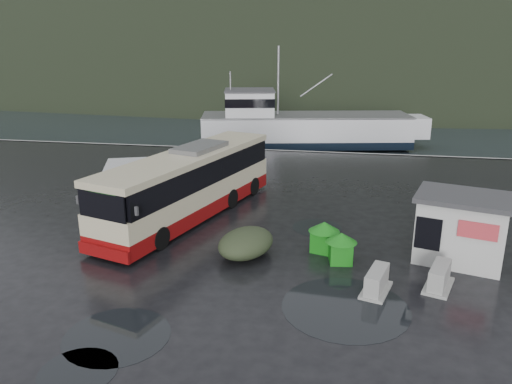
% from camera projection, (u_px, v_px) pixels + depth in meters
% --- Properties ---
extents(ground, '(160.00, 160.00, 0.00)m').
position_uv_depth(ground, '(213.00, 248.00, 22.02)').
color(ground, black).
rests_on(ground, ground).
extents(harbor_water, '(300.00, 180.00, 0.02)m').
position_uv_depth(harbor_water, '(323.00, 73.00, 125.45)').
color(harbor_water, black).
rests_on(harbor_water, ground).
extents(quay_edge, '(160.00, 0.60, 1.50)m').
position_uv_depth(quay_edge, '(275.00, 150.00, 40.83)').
color(quay_edge, '#999993').
rests_on(quay_edge, ground).
extents(headland, '(780.00, 540.00, 570.00)m').
position_uv_depth(headland, '(355.00, 54.00, 255.47)').
color(headland, black).
rests_on(headland, ground).
extents(coach_bus, '(6.74, 13.07, 3.59)m').
position_uv_depth(coach_bus, '(191.00, 216.00, 25.96)').
color(coach_bus, '#C5BA95').
rests_on(coach_bus, ground).
extents(white_van, '(4.30, 6.86, 2.71)m').
position_uv_depth(white_van, '(128.00, 223.00, 24.89)').
color(white_van, silver).
rests_on(white_van, ground).
extents(waste_bin_left, '(1.22, 1.22, 1.35)m').
position_uv_depth(waste_bin_left, '(323.00, 251.00, 21.71)').
color(waste_bin_left, '#157614').
rests_on(waste_bin_left, ground).
extents(waste_bin_right, '(1.05, 1.05, 1.30)m').
position_uv_depth(waste_bin_right, '(340.00, 262.00, 20.65)').
color(waste_bin_right, '#157614').
rests_on(waste_bin_right, ground).
extents(dome_tent, '(2.98, 3.46, 1.14)m').
position_uv_depth(dome_tent, '(246.00, 255.00, 21.28)').
color(dome_tent, '#2D3721').
rests_on(dome_tent, ground).
extents(ticket_kiosk, '(4.29, 3.69, 2.86)m').
position_uv_depth(ticket_kiosk, '(457.00, 260.00, 20.83)').
color(ticket_kiosk, beige).
rests_on(ticket_kiosk, ground).
extents(jersey_barrier_a, '(1.43, 1.98, 0.89)m').
position_uv_depth(jersey_barrier_a, '(438.00, 287.00, 18.57)').
color(jersey_barrier_a, '#999993').
rests_on(jersey_barrier_a, ground).
extents(jersey_barrier_b, '(1.34, 1.92, 0.87)m').
position_uv_depth(jersey_barrier_b, '(376.00, 292.00, 18.26)').
color(jersey_barrier_b, '#999993').
rests_on(jersey_barrier_b, ground).
extents(fishing_trawler, '(23.96, 9.61, 9.36)m').
position_uv_depth(fishing_trawler, '(305.00, 132.00, 48.40)').
color(fishing_trawler, silver).
rests_on(fishing_trawler, ground).
extents(puddles, '(10.91, 14.43, 0.01)m').
position_uv_depth(puddles, '(260.00, 304.00, 17.38)').
color(puddles, black).
rests_on(puddles, ground).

